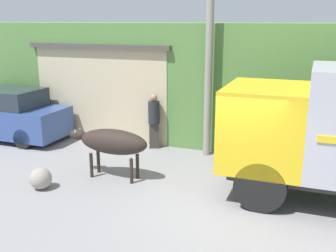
% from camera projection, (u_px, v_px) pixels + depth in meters
% --- Properties ---
extents(ground_plane, '(60.00, 60.00, 0.00)m').
position_uv_depth(ground_plane, '(224.00, 202.00, 8.98)').
color(ground_plane, gray).
extents(hillside_embankment, '(32.00, 6.19, 3.94)m').
position_uv_depth(hillside_embankment, '(266.00, 78.00, 14.32)').
color(hillside_embankment, '#568442').
rests_on(hillside_embankment, ground_plane).
extents(building_backdrop, '(5.19, 2.70, 3.27)m').
position_uv_depth(building_backdrop, '(116.00, 87.00, 14.42)').
color(building_backdrop, '#C6B793').
rests_on(building_backdrop, ground_plane).
extents(brown_cow, '(2.25, 0.66, 1.32)m').
position_uv_depth(brown_cow, '(112.00, 142.00, 10.15)').
color(brown_cow, '#2D231E').
rests_on(brown_cow, ground_plane).
extents(parked_suv, '(4.38, 1.74, 1.76)m').
position_uv_depth(parked_suv, '(6.00, 115.00, 13.67)').
color(parked_suv, '#334C8C').
rests_on(parked_suv, ground_plane).
extents(pedestrian_on_hill, '(0.48, 0.48, 1.78)m').
position_uv_depth(pedestrian_on_hill, '(154.00, 119.00, 12.57)').
color(pedestrian_on_hill, '#38332D').
rests_on(pedestrian_on_hill, ground_plane).
extents(utility_pole, '(0.90, 0.22, 6.98)m').
position_uv_depth(utility_pole, '(210.00, 35.00, 11.24)').
color(utility_pole, gray).
rests_on(utility_pole, ground_plane).
extents(roadside_rock, '(0.54, 0.54, 0.54)m').
position_uv_depth(roadside_rock, '(41.00, 178.00, 9.63)').
color(roadside_rock, gray).
rests_on(roadside_rock, ground_plane).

